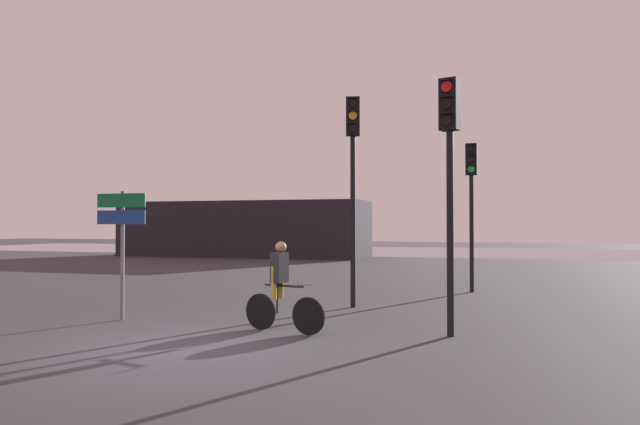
{
  "coord_description": "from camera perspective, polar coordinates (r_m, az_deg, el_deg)",
  "views": [
    {
      "loc": [
        4.93,
        -8.64,
        1.93
      ],
      "look_at": [
        0.5,
        5.0,
        2.2
      ],
      "focal_mm": 35.0,
      "sensor_mm": 36.0,
      "label": 1
    }
  ],
  "objects": [
    {
      "name": "direction_sign_post",
      "position": [
        13.18,
        -17.67,
        -1.62
      ],
      "size": [
        1.1,
        0.13,
        2.6
      ],
      "rotation": [
        0.0,
        0.0,
        3.17
      ],
      "color": "slate",
      "rests_on": "ground"
    },
    {
      "name": "cyclist",
      "position": [
        11.26,
        -3.58,
        -6.74
      ],
      "size": [
        1.66,
        0.58,
        1.62
      ],
      "rotation": [
        0.0,
        0.0,
        -1.83
      ],
      "color": "black",
      "rests_on": "ground"
    },
    {
      "name": "traffic_light_near_right",
      "position": [
        11.03,
        11.78,
        5.0
      ],
      "size": [
        0.37,
        0.39,
        4.45
      ],
      "rotation": [
        0.0,
        0.0,
        2.87
      ],
      "color": "black",
      "rests_on": "ground"
    },
    {
      "name": "ground_plane",
      "position": [
        10.13,
        -11.76,
        -12.04
      ],
      "size": [
        120.0,
        120.0,
        0.0
      ],
      "primitive_type": "plane",
      "color": "#333338"
    },
    {
      "name": "distant_building",
      "position": [
        37.67,
        -7.1,
        -1.51
      ],
      "size": [
        15.02,
        4.0,
        3.29
      ],
      "primitive_type": "cube",
      "color": "black",
      "rests_on": "ground"
    },
    {
      "name": "traffic_light_far_right",
      "position": [
        18.27,
        13.68,
        2.16
      ],
      "size": [
        0.33,
        0.34,
        4.23
      ],
      "rotation": [
        0.0,
        0.0,
        3.17
      ],
      "color": "black",
      "rests_on": "ground"
    },
    {
      "name": "traffic_light_center",
      "position": [
        14.58,
        3.03,
        4.62
      ],
      "size": [
        0.37,
        0.39,
        4.9
      ],
      "rotation": [
        0.0,
        0.0,
        3.4
      ],
      "color": "black",
      "rests_on": "ground"
    },
    {
      "name": "water_strip",
      "position": [
        44.43,
        11.62,
        -3.54
      ],
      "size": [
        80.0,
        16.0,
        0.01
      ],
      "primitive_type": "cube",
      "color": "slate",
      "rests_on": "ground"
    }
  ]
}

